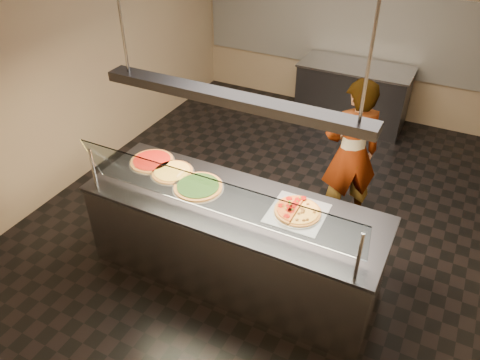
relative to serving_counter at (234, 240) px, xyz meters
The scene contains 19 objects.
ground 1.27m from the serving_counter, 95.25° to the left, with size 5.00×6.00×0.02m, color black.
wall_back 4.31m from the serving_counter, 91.47° to the left, with size 5.00×0.02×3.00m, color #9B8864.
wall_front 2.11m from the serving_counter, 93.35° to the right, with size 5.00×0.02×3.00m, color #9B8864.
wall_left 3.05m from the serving_counter, 155.91° to the left, with size 0.02×6.00×3.00m, color #9B8864.
tile_band 4.23m from the serving_counter, 91.49° to the left, with size 4.90×0.02×1.20m, color silver.
serving_counter is the anchor object (origin of this frame).
sneeze_guard 0.83m from the serving_counter, 90.00° to the right, with size 2.56×0.18×0.54m.
perforated_tray 0.75m from the serving_counter, 11.41° to the left, with size 0.49×0.49×0.01m.
half_pizza_pepperoni 0.70m from the serving_counter, 13.73° to the left, with size 0.22×0.41×0.05m.
half_pizza_sausage 0.84m from the serving_counter, ahead, with size 0.21×0.41×0.04m.
pizza_spinach 0.62m from the serving_counter, behind, with size 0.49×0.49×0.03m.
pizza_cheese 0.90m from the serving_counter, 169.23° to the left, with size 0.43×0.43×0.03m.
pizza_tomato 1.17m from the serving_counter, 168.42° to the left, with size 0.46×0.46×0.03m.
pizza_spatula 0.79m from the serving_counter, behind, with size 0.17×0.23×0.02m.
prep_table 3.72m from the serving_counter, 88.31° to the left, with size 1.65×0.74×0.93m.
worker 1.61m from the serving_counter, 63.23° to the left, with size 0.63×0.41×1.73m, color #39353D.
heat_lamp_housing 1.48m from the serving_counter, 90.00° to the right, with size 2.30×0.18×0.08m, color #37373C.
lamp_rod_left 2.26m from the serving_counter, behind, with size 0.02×0.02×1.01m, color #B7B7BC.
lamp_rod_right 2.26m from the serving_counter, ahead, with size 0.02×0.02×1.01m, color #B7B7BC.
Camera 1 is at (1.68, -4.12, 3.54)m, focal length 35.00 mm.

